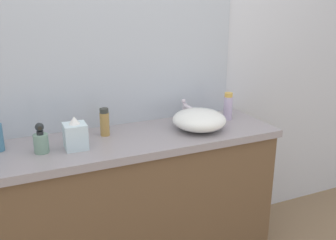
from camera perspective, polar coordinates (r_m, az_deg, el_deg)
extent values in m
cube|color=silver|center=(2.37, -5.72, 9.40)|extent=(6.00, 0.06, 2.60)
cube|color=brown|center=(2.37, -4.67, -13.18)|extent=(1.65, 0.48, 0.85)
cube|color=gray|center=(2.18, -4.96, -3.06)|extent=(1.69, 0.52, 0.04)
cube|color=#B2BCC6|center=(2.28, -7.60, 13.67)|extent=(1.52, 0.01, 1.18)
ellipsoid|color=white|center=(2.27, 4.74, 0.04)|extent=(0.32, 0.33, 0.12)
cylinder|color=silver|center=(2.43, 2.55, 1.22)|extent=(0.03, 0.03, 0.11)
cylinder|color=silver|center=(2.38, 3.08, 1.92)|extent=(0.03, 0.10, 0.03)
sphere|color=silver|center=(2.43, 2.38, 2.88)|extent=(0.03, 0.03, 0.03)
cylinder|color=gray|center=(2.03, -18.61, -3.38)|extent=(0.08, 0.08, 0.10)
cylinder|color=black|center=(2.01, -18.77, -1.85)|extent=(0.03, 0.03, 0.02)
sphere|color=#232729|center=(2.00, -18.86, -1.02)|extent=(0.04, 0.04, 0.04)
cylinder|color=black|center=(1.99, -18.83, -1.11)|extent=(0.02, 0.02, 0.02)
cylinder|color=#BFAED1|center=(2.48, 9.04, 1.80)|extent=(0.06, 0.06, 0.15)
cylinder|color=gold|center=(2.45, 9.14, 3.78)|extent=(0.05, 0.05, 0.03)
cylinder|color=#AA8444|center=(2.19, -9.54, -0.62)|extent=(0.05, 0.05, 0.14)
cylinder|color=#343730|center=(2.17, -9.65, 1.40)|extent=(0.05, 0.05, 0.03)
cube|color=silver|center=(2.03, -13.80, -2.40)|extent=(0.12, 0.12, 0.14)
cone|color=white|center=(2.00, -13.98, -0.10)|extent=(0.06, 0.06, 0.04)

